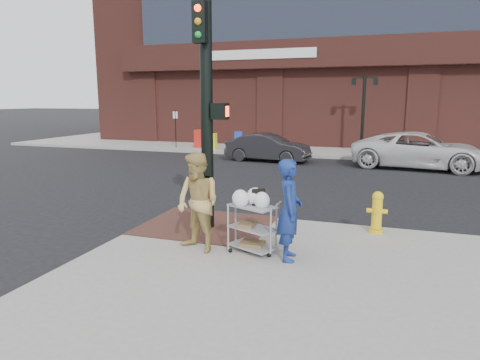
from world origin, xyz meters
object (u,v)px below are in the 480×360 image
(lamp_post, at_px, (363,106))
(fire_hydrant, at_px, (377,212))
(woman_blue, at_px, (289,210))
(utility_cart, at_px, (252,223))
(sedan_dark, at_px, (268,148))
(traffic_signal_pole, at_px, (207,105))
(minivan_white, at_px, (420,150))
(pedestrian_tan, at_px, (198,202))

(lamp_post, height_order, fire_hydrant, lamp_post)
(woman_blue, bearing_deg, utility_cart, 67.58)
(lamp_post, relative_size, sedan_dark, 0.99)
(sedan_dark, bearing_deg, woman_blue, -157.75)
(traffic_signal_pole, height_order, minivan_white, traffic_signal_pole)
(traffic_signal_pole, relative_size, sedan_dark, 1.24)
(woman_blue, height_order, utility_cart, woman_blue)
(woman_blue, relative_size, fire_hydrant, 2.00)
(sedan_dark, bearing_deg, fire_hydrant, -148.13)
(woman_blue, relative_size, minivan_white, 0.32)
(lamp_post, distance_m, fire_hydrant, 14.64)
(traffic_signal_pole, bearing_deg, fire_hydrant, 12.28)
(woman_blue, relative_size, pedestrian_tan, 0.97)
(sedan_dark, relative_size, fire_hydrant, 4.49)
(lamp_post, xyz_separation_m, pedestrian_tan, (-2.09, -16.65, -1.54))
(sedan_dark, bearing_deg, pedestrian_tan, -165.05)
(sedan_dark, xyz_separation_m, minivan_white, (6.79, -0.02, 0.12))
(traffic_signal_pole, xyz_separation_m, pedestrian_tan, (0.39, -1.43, -1.75))
(pedestrian_tan, distance_m, utility_cart, 1.08)
(fire_hydrant, bearing_deg, minivan_white, 81.54)
(traffic_signal_pole, distance_m, minivan_white, 12.64)
(minivan_white, bearing_deg, lamp_post, 41.93)
(fire_hydrant, bearing_deg, lamp_post, 94.17)
(woman_blue, distance_m, sedan_dark, 13.28)
(lamp_post, height_order, traffic_signal_pole, traffic_signal_pole)
(utility_cart, relative_size, fire_hydrant, 1.33)
(pedestrian_tan, height_order, fire_hydrant, pedestrian_tan)
(woman_blue, height_order, pedestrian_tan, pedestrian_tan)
(lamp_post, height_order, minivan_white, lamp_post)
(minivan_white, bearing_deg, fire_hydrant, 179.07)
(lamp_post, relative_size, utility_cart, 3.34)
(lamp_post, xyz_separation_m, minivan_white, (2.63, -3.84, -1.83))
(lamp_post, distance_m, utility_cart, 16.55)
(pedestrian_tan, height_order, sedan_dark, pedestrian_tan)
(lamp_post, bearing_deg, traffic_signal_pole, -99.24)
(sedan_dark, distance_m, utility_cart, 12.94)
(lamp_post, height_order, sedan_dark, lamp_post)
(lamp_post, distance_m, sedan_dark, 5.97)
(minivan_white, xyz_separation_m, fire_hydrant, (-1.58, -10.61, -0.17))
(pedestrian_tan, height_order, minivan_white, pedestrian_tan)
(lamp_post, distance_m, woman_blue, 16.63)
(sedan_dark, bearing_deg, lamp_post, -41.61)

